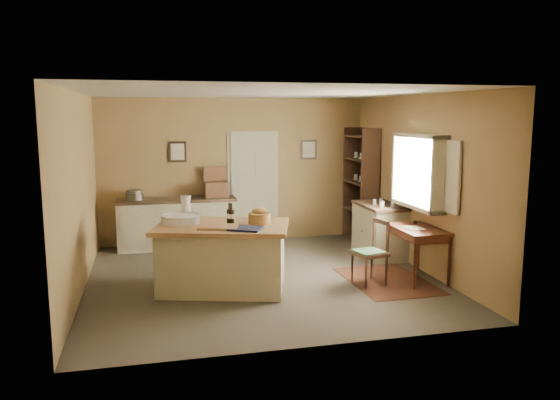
{
  "coord_description": "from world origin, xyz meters",
  "views": [
    {
      "loc": [
        -1.56,
        -7.65,
        2.4
      ],
      "look_at": [
        0.29,
        0.05,
        1.15
      ],
      "focal_mm": 35.0,
      "sensor_mm": 36.0,
      "label": 1
    }
  ],
  "objects_px": {
    "writing_desk": "(417,234)",
    "shelving_unit": "(363,185)",
    "work_island": "(222,255)",
    "sideboard": "(177,221)",
    "right_cabinet": "(379,230)",
    "desk_chair": "(369,253)"
  },
  "relations": [
    {
      "from": "writing_desk",
      "to": "right_cabinet",
      "type": "bearing_deg",
      "value": 90.01
    },
    {
      "from": "desk_chair",
      "to": "work_island",
      "type": "bearing_deg",
      "value": 159.13
    },
    {
      "from": "writing_desk",
      "to": "shelving_unit",
      "type": "relative_size",
      "value": 0.46
    },
    {
      "from": "work_island",
      "to": "desk_chair",
      "type": "height_order",
      "value": "work_island"
    },
    {
      "from": "desk_chair",
      "to": "shelving_unit",
      "type": "bearing_deg",
      "value": 57.21
    },
    {
      "from": "work_island",
      "to": "shelving_unit",
      "type": "height_order",
      "value": "shelving_unit"
    },
    {
      "from": "work_island",
      "to": "right_cabinet",
      "type": "relative_size",
      "value": 1.83
    },
    {
      "from": "sideboard",
      "to": "right_cabinet",
      "type": "bearing_deg",
      "value": -23.66
    },
    {
      "from": "desk_chair",
      "to": "right_cabinet",
      "type": "bearing_deg",
      "value": 48.39
    },
    {
      "from": "work_island",
      "to": "sideboard",
      "type": "xyz_separation_m",
      "value": [
        -0.47,
        2.57,
        -0.0
      ]
    },
    {
      "from": "sideboard",
      "to": "desk_chair",
      "type": "bearing_deg",
      "value": -48.56
    },
    {
      "from": "sideboard",
      "to": "writing_desk",
      "type": "xyz_separation_m",
      "value": [
        3.3,
        -2.78,
        0.19
      ]
    },
    {
      "from": "sideboard",
      "to": "shelving_unit",
      "type": "relative_size",
      "value": 0.99
    },
    {
      "from": "sideboard",
      "to": "shelving_unit",
      "type": "bearing_deg",
      "value": -4.9
    },
    {
      "from": "right_cabinet",
      "to": "shelving_unit",
      "type": "bearing_deg",
      "value": 82.28
    },
    {
      "from": "right_cabinet",
      "to": "shelving_unit",
      "type": "height_order",
      "value": "shelving_unit"
    },
    {
      "from": "work_island",
      "to": "right_cabinet",
      "type": "bearing_deg",
      "value": 37.88
    },
    {
      "from": "right_cabinet",
      "to": "writing_desk",
      "type": "bearing_deg",
      "value": -89.99
    },
    {
      "from": "writing_desk",
      "to": "work_island",
      "type": "bearing_deg",
      "value": 175.66
    },
    {
      "from": "desk_chair",
      "to": "shelving_unit",
      "type": "distance_m",
      "value": 2.8
    },
    {
      "from": "right_cabinet",
      "to": "shelving_unit",
      "type": "distance_m",
      "value": 1.31
    },
    {
      "from": "desk_chair",
      "to": "writing_desk",
      "type": "bearing_deg",
      "value": -7.13
    }
  ]
}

